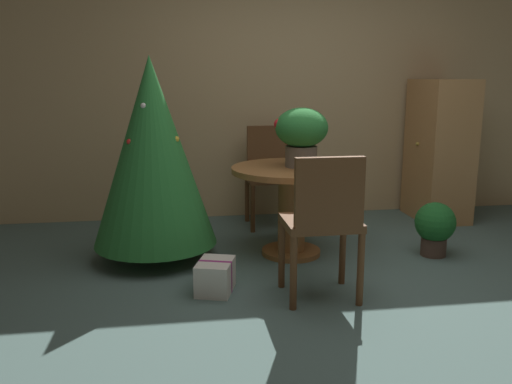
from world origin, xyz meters
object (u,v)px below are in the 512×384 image
Objects in this scene: holiday_tree at (153,152)px; wooden_chair_far at (271,170)px; wooden_cabinet at (439,150)px; potted_plant at (435,226)px; round_dining_table at (292,195)px; flower_vase at (301,132)px; wooden_chair_near at (324,218)px; gift_box_cream at (215,276)px.

wooden_chair_far is at bearing 39.74° from holiday_tree.
wooden_cabinet reaches higher than potted_plant.
flower_vase is at bearing 3.17° from round_dining_table.
holiday_tree reaches higher than wooden_chair_far.
wooden_chair_far is (0.00, 1.85, -0.01)m from wooden_chair_near.
gift_box_cream is at bearing -136.97° from flower_vase.
wooden_cabinet is (1.68, 0.89, 0.20)m from round_dining_table.
flower_vase is 1.14m from holiday_tree.
potted_plant is (2.18, -0.25, -0.60)m from holiday_tree.
wooden_chair_far is 1.42m from holiday_tree.
wooden_chair_near is 0.68× the size of wooden_cabinet.
potted_plant is at bearing -45.44° from wooden_chair_far.
holiday_tree is (-1.07, 0.97, 0.30)m from wooden_chair_near.
wooden_cabinet reaches higher than wooden_chair_far.
wooden_chair_near is (0.00, -0.92, 0.06)m from round_dining_table.
holiday_tree reaches higher than wooden_cabinet.
round_dining_table is at bearing 45.73° from gift_box_cream.
wooden_chair_near reaches higher than wooden_chair_far.
holiday_tree is at bearing 177.77° from flower_vase.
flower_vase is 1.04m from wooden_chair_far.
holiday_tree is at bearing 177.42° from round_dining_table.
wooden_chair_far is 1.69m from wooden_cabinet.
wooden_cabinet is at bearing 17.06° from holiday_tree.
wooden_chair_far is 0.68× the size of wooden_cabinet.
wooden_cabinet is (1.61, 0.89, -0.29)m from flower_vase.
potted_plant is at bearing -6.50° from holiday_tree.
round_dining_table is 0.92m from wooden_chair_near.
wooden_chair_far is at bearing 67.71° from gift_box_cream.
gift_box_cream is 0.80× the size of potted_plant.
holiday_tree is 4.47× the size of gift_box_cream.
holiday_tree is 3.60× the size of potted_plant.
flower_vase is at bearing 168.97° from potted_plant.
round_dining_table is 1.16m from potted_plant.
round_dining_table is at bearing -2.58° from holiday_tree.
flower_vase is 1.30m from potted_plant.
holiday_tree is 2.88m from wooden_cabinet.
wooden_chair_near is 1.36m from potted_plant.
holiday_tree is (-1.14, 0.04, -0.14)m from flower_vase.
wooden_cabinet reaches higher than gift_box_cream.
round_dining_table is 1.91m from wooden_cabinet.
potted_plant is at bearing 15.04° from gift_box_cream.
flower_vase reaches higher than potted_plant.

